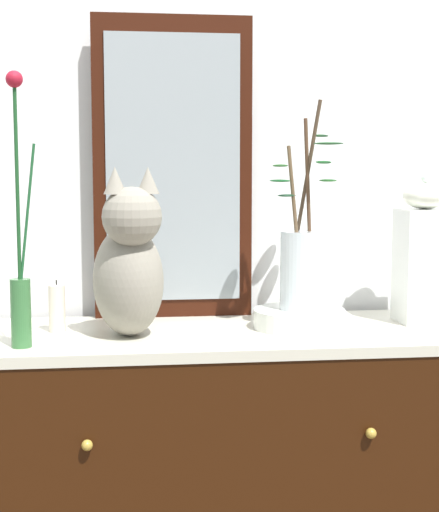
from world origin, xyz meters
The scene contains 9 objects.
wall_back centered at (0.00, 0.29, 1.30)m, with size 4.40×0.08×2.60m, color white.
sideboard centered at (0.00, 0.00, 0.43)m, with size 1.39×0.46×0.86m.
mirror_leaning centered at (-0.10, 0.20, 1.25)m, with size 0.41×0.03×0.77m.
cat_sitting centered at (-0.21, -0.04, 1.03)m, with size 0.20×0.38×0.39m.
vase_slim_green centered at (-0.45, -0.12, 1.03)m, with size 0.06×0.04×0.59m.
bowl_porcelain centered at (0.20, 0.01, 0.89)m, with size 0.22×0.22×0.05m, color white.
vase_glass_clear centered at (0.20, 0.01, 1.03)m, with size 0.18×0.17×0.50m.
jar_lidded_porcelain centered at (0.52, 0.05, 1.03)m, with size 0.12×0.12×0.38m.
candle_pillar centered at (-0.39, 0.03, 0.92)m, with size 0.04×0.04×0.12m.
Camera 1 is at (-0.22, -1.82, 1.25)m, focal length 54.42 mm.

